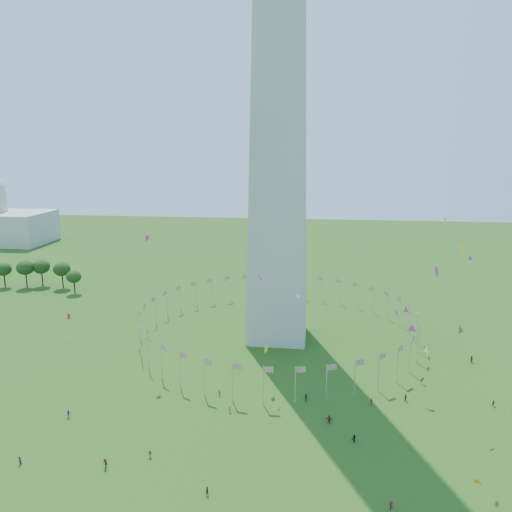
% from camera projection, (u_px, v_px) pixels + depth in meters
% --- Properties ---
extents(ground, '(600.00, 600.00, 0.00)m').
position_uv_depth(ground, '(258.00, 429.00, 99.57)').
color(ground, '#224911').
rests_on(ground, ground).
extents(washington_monument, '(16.80, 16.80, 169.00)m').
position_uv_depth(washington_monument, '(280.00, 32.00, 129.97)').
color(washington_monument, beige).
rests_on(washington_monument, ground).
extents(flag_ring, '(80.24, 80.24, 9.00)m').
position_uv_depth(flag_ring, '(277.00, 322.00, 147.11)').
color(flag_ring, silver).
rests_on(flag_ring, ground).
extents(crowd, '(96.64, 78.24, 1.91)m').
position_uv_depth(crowd, '(322.00, 432.00, 97.12)').
color(crowd, maroon).
rests_on(crowd, ground).
extents(kites_aloft, '(108.81, 73.51, 33.95)m').
position_uv_depth(kites_aloft, '(333.00, 302.00, 112.84)').
color(kites_aloft, '#CC2699').
rests_on(kites_aloft, ground).
extents(tree_line_west, '(54.84, 15.05, 11.23)m').
position_uv_depth(tree_line_west, '(20.00, 275.00, 198.86)').
color(tree_line_west, '#2B511B').
rests_on(tree_line_west, ground).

